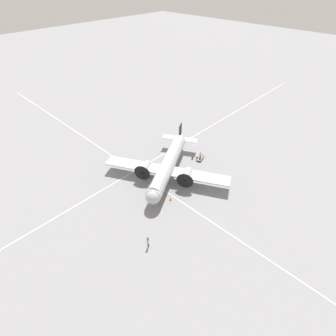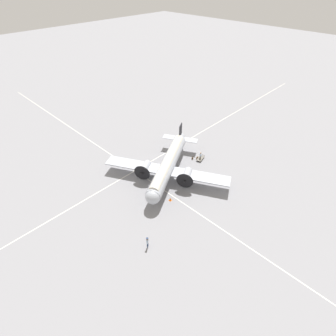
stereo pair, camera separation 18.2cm
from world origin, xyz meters
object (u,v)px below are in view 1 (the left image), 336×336
Objects in this scene: passenger_boarding at (200,155)px; baggage_cart at (200,158)px; suitcase_near_door at (192,158)px; traffic_cone at (170,199)px; airliner_main at (167,166)px; suitcase_upright_spare at (197,158)px; crew_foreground at (148,241)px.

baggage_cart is at bearing 112.25° from passenger_boarding.
suitcase_near_door is 0.24× the size of baggage_cart.
passenger_boarding reaches higher than traffic_cone.
passenger_boarding is 0.76× the size of baggage_cart.
suitcase_near_door is (-0.99, 1.18, -0.81)m from passenger_boarding.
airliner_main is 38.52× the size of suitcase_near_door.
passenger_boarding reaches higher than suitcase_near_door.
airliner_main reaches higher than suitcase_upright_spare.
traffic_cone is at bearing -160.95° from suitcase_upright_spare.
suitcase_near_door is 1.04× the size of suitcase_upright_spare.
airliner_main reaches higher than suitcase_near_door.
suitcase_upright_spare is 12.81m from traffic_cone.
airliner_main is at bearing 48.71° from traffic_cone.
traffic_cone is at bearing 1.12° from baggage_cart.
suitcase_upright_spare is 0.23× the size of baggage_cart.
suitcase_near_door is 0.94× the size of traffic_cone.
suitcase_near_door is 12.31m from traffic_cone.
crew_foreground is 3.20× the size of traffic_cone.
airliner_main reaches higher than baggage_cart.
crew_foreground is 22.27m from suitcase_upright_spare.
passenger_boarding is 1.03m from suitcase_upright_spare.
traffic_cone is (-11.35, -4.78, 0.02)m from suitcase_near_door.
crew_foreground is at bearing -155.29° from traffic_cone.
airliner_main is at bearing 176.66° from suitcase_upright_spare.
airliner_main is 8.44m from passenger_boarding.
passenger_boarding is at bearing 144.74° from airliner_main.
passenger_boarding is at bearing -68.26° from suitcase_upright_spare.
crew_foreground is 21.80m from suitcase_near_door.
baggage_cart is (0.10, 0.01, -0.79)m from passenger_boarding.
suitcase_upright_spare is 0.65m from baggage_cart.
passenger_boarding is at bearing -9.08° from baggage_cart.
suitcase_near_door is (7.26, 0.13, -2.24)m from airliner_main.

